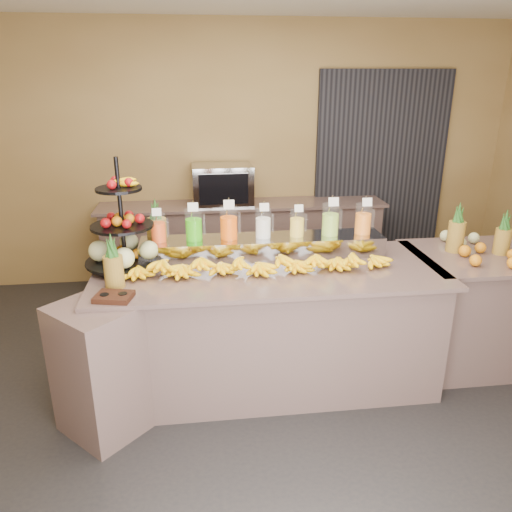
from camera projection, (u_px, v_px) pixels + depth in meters
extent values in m
plane|color=black|center=(274.00, 403.00, 3.63)|extent=(6.00, 6.00, 0.00)
cube|color=brown|center=(240.00, 156.00, 5.48)|extent=(6.00, 0.02, 2.80)
cube|color=black|center=(380.00, 171.00, 5.69)|extent=(1.50, 0.06, 2.20)
cube|color=gray|center=(269.00, 328.00, 3.75)|extent=(2.40, 0.90, 0.90)
cube|color=gray|center=(269.00, 271.00, 3.59)|extent=(2.50, 1.00, 0.03)
cube|color=gray|center=(103.00, 368.00, 3.24)|extent=(0.71, 0.71, 0.90)
cube|color=gray|center=(474.00, 310.00, 4.04)|extent=(1.00, 0.80, 0.90)
cube|color=gray|center=(483.00, 256.00, 3.88)|extent=(1.08, 0.88, 0.03)
cube|color=gray|center=(243.00, 245.00, 5.57)|extent=(3.00, 0.50, 0.90)
cube|color=gray|center=(243.00, 204.00, 5.41)|extent=(3.10, 0.55, 0.03)
cube|color=gray|center=(263.00, 247.00, 3.82)|extent=(1.85, 0.30, 0.15)
cylinder|color=silver|center=(158.00, 228.00, 3.67)|extent=(0.11, 0.11, 0.21)
cylinder|color=#E04612|center=(159.00, 232.00, 3.68)|extent=(0.11, 0.11, 0.14)
cylinder|color=gray|center=(156.00, 221.00, 3.66)|extent=(0.01, 0.01, 0.25)
cube|color=white|center=(157.00, 212.00, 3.57)|extent=(0.07, 0.02, 0.06)
cylinder|color=silver|center=(194.00, 225.00, 3.69)|extent=(0.13, 0.13, 0.24)
cylinder|color=#2CAF09|center=(194.00, 230.00, 3.71)|extent=(0.12, 0.12, 0.16)
cylinder|color=gray|center=(191.00, 217.00, 3.68)|extent=(0.01, 0.01, 0.28)
cube|color=white|center=(193.00, 207.00, 3.59)|extent=(0.08, 0.02, 0.06)
cylinder|color=silver|center=(229.00, 223.00, 3.72)|extent=(0.13, 0.13, 0.25)
cylinder|color=#F35400|center=(229.00, 228.00, 3.73)|extent=(0.13, 0.13, 0.17)
cylinder|color=gray|center=(226.00, 215.00, 3.71)|extent=(0.01, 0.01, 0.29)
cube|color=white|center=(229.00, 205.00, 3.61)|extent=(0.08, 0.02, 0.07)
cylinder|color=silver|center=(263.00, 223.00, 3.76)|extent=(0.12, 0.12, 0.22)
cylinder|color=silver|center=(263.00, 228.00, 3.77)|extent=(0.11, 0.11, 0.15)
cylinder|color=gray|center=(261.00, 217.00, 3.75)|extent=(0.01, 0.01, 0.26)
cube|color=white|center=(264.00, 207.00, 3.66)|extent=(0.07, 0.02, 0.06)
cylinder|color=silver|center=(297.00, 223.00, 3.79)|extent=(0.11, 0.11, 0.20)
cylinder|color=yellow|center=(297.00, 227.00, 3.80)|extent=(0.10, 0.10, 0.14)
cylinder|color=gray|center=(295.00, 217.00, 3.78)|extent=(0.01, 0.01, 0.24)
cube|color=white|center=(299.00, 208.00, 3.70)|extent=(0.06, 0.02, 0.06)
cylinder|color=silver|center=(330.00, 220.00, 3.81)|extent=(0.13, 0.13, 0.24)
cylinder|color=#92C340|center=(330.00, 224.00, 3.83)|extent=(0.12, 0.12, 0.16)
cylinder|color=gray|center=(328.00, 212.00, 3.80)|extent=(0.01, 0.01, 0.29)
cube|color=white|center=(334.00, 202.00, 3.70)|extent=(0.08, 0.02, 0.07)
cylinder|color=silver|center=(363.00, 219.00, 3.84)|extent=(0.13, 0.13, 0.23)
cylinder|color=orange|center=(363.00, 224.00, 3.86)|extent=(0.12, 0.12, 0.16)
cylinder|color=gray|center=(361.00, 212.00, 3.83)|extent=(0.01, 0.01, 0.28)
cube|color=white|center=(367.00, 202.00, 3.74)|extent=(0.07, 0.02, 0.06)
ellipsoid|color=yellow|center=(139.00, 270.00, 3.44)|extent=(0.23, 0.17, 0.10)
ellipsoid|color=yellow|center=(180.00, 268.00, 3.47)|extent=(0.23, 0.17, 0.10)
ellipsoid|color=yellow|center=(219.00, 266.00, 3.51)|extent=(0.23, 0.17, 0.10)
ellipsoid|color=yellow|center=(259.00, 264.00, 3.54)|extent=(0.23, 0.17, 0.10)
ellipsoid|color=yellow|center=(297.00, 263.00, 3.57)|extent=(0.23, 0.17, 0.10)
ellipsoid|color=yellow|center=(335.00, 261.00, 3.60)|extent=(0.23, 0.17, 0.10)
ellipsoid|color=yellow|center=(372.00, 259.00, 3.63)|extent=(0.23, 0.17, 0.10)
ellipsoid|color=yellow|center=(163.00, 260.00, 3.44)|extent=(0.19, 0.15, 0.09)
ellipsoid|color=yellow|center=(202.00, 258.00, 3.47)|extent=(0.19, 0.15, 0.09)
ellipsoid|color=yellow|center=(240.00, 256.00, 3.50)|extent=(0.19, 0.15, 0.09)
ellipsoid|color=yellow|center=(277.00, 255.00, 3.53)|extent=(0.19, 0.15, 0.09)
ellipsoid|color=yellow|center=(314.00, 253.00, 3.56)|extent=(0.19, 0.15, 0.09)
ellipsoid|color=yellow|center=(350.00, 252.00, 3.59)|extent=(0.19, 0.15, 0.09)
cylinder|color=black|center=(121.00, 214.00, 3.49)|extent=(0.04, 0.04, 0.79)
cylinder|color=black|center=(126.00, 261.00, 3.62)|extent=(0.67, 0.67, 0.02)
cylinder|color=black|center=(122.00, 226.00, 3.52)|extent=(0.52, 0.52, 0.02)
cylinder|color=black|center=(119.00, 189.00, 3.43)|extent=(0.38, 0.38, 0.02)
sphere|color=#C5CC8C|center=(149.00, 249.00, 3.61)|extent=(0.15, 0.15, 0.15)
sphere|color=maroon|center=(140.00, 219.00, 3.52)|extent=(0.07, 0.07, 0.07)
sphere|color=orange|center=(112.00, 255.00, 3.59)|extent=(0.08, 0.08, 0.08)
cube|color=black|center=(114.00, 297.00, 3.10)|extent=(0.26, 0.21, 0.03)
cylinder|color=brown|center=(114.00, 272.00, 3.25)|extent=(0.13, 0.13, 0.22)
cone|color=#1D4517|center=(111.00, 244.00, 3.18)|extent=(0.06, 0.06, 0.16)
cylinder|color=brown|center=(157.00, 236.00, 3.85)|extent=(0.15, 0.15, 0.28)
cone|color=#1D4517|center=(155.00, 208.00, 3.77)|extent=(0.08, 0.08, 0.16)
cylinder|color=brown|center=(456.00, 237.00, 3.91)|extent=(0.13, 0.13, 0.24)
cylinder|color=brown|center=(502.00, 241.00, 3.86)|extent=(0.12, 0.12, 0.20)
ellipsoid|color=orange|center=(490.00, 256.00, 3.72)|extent=(0.36, 0.24, 0.09)
cube|color=gray|center=(222.00, 185.00, 5.30)|extent=(0.64, 0.45, 0.42)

